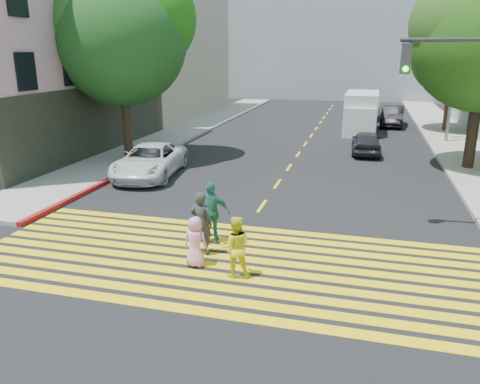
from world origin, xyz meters
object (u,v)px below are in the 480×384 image
at_px(tree_right_far, 456,48).
at_px(dark_car_near, 366,142).
at_px(dark_car_parked, 392,116).
at_px(pedestrian_woman, 235,247).
at_px(white_van, 361,114).
at_px(pedestrian_child, 195,242).
at_px(pedestrian_man, 201,223).
at_px(white_sedan, 150,161).
at_px(silver_car, 370,112).
at_px(tree_left, 122,32).
at_px(pedestrian_extra, 212,212).

relative_size(tree_right_far, dark_car_near, 2.20).
height_order(tree_right_far, dark_car_parked, tree_right_far).
bearing_deg(dark_car_parked, pedestrian_woman, -96.19).
bearing_deg(white_van, pedestrian_child, -98.32).
distance_m(pedestrian_man, white_sedan, 8.74).
distance_m(pedestrian_man, dark_car_near, 15.07).
height_order(pedestrian_woman, silver_car, pedestrian_woman).
distance_m(silver_car, white_van, 6.74).
xyz_separation_m(tree_left, pedestrian_child, (7.59, -11.01, -5.51)).
bearing_deg(white_sedan, tree_right_far, 41.34).
relative_size(tree_right_far, dark_car_parked, 1.84).
height_order(pedestrian_child, dark_car_near, pedestrian_child).
bearing_deg(white_sedan, pedestrian_woman, -59.93).
height_order(pedestrian_man, pedestrian_child, pedestrian_man).
height_order(tree_left, tree_right_far, tree_left).
bearing_deg(pedestrian_man, white_sedan, -45.50).
bearing_deg(tree_left, dark_car_parked, 47.76).
bearing_deg(tree_right_far, white_sedan, -131.84).
bearing_deg(pedestrian_woman, tree_right_far, -124.60).
xyz_separation_m(tree_left, dark_car_parked, (13.42, 14.78, -5.44)).
bearing_deg(silver_car, dark_car_near, 95.02).
height_order(pedestrian_woman, white_van, white_van).
xyz_separation_m(tree_right_far, silver_car, (-5.04, 5.08, -4.88)).
xyz_separation_m(pedestrian_woman, dark_car_near, (2.93, 15.52, -0.14)).
xyz_separation_m(dark_car_near, dark_car_parked, (1.76, 10.57, 0.10)).
xyz_separation_m(pedestrian_woman, pedestrian_child, (-1.14, 0.30, -0.11)).
xyz_separation_m(pedestrian_extra, silver_car, (4.34, 27.40, -0.28)).
xyz_separation_m(tree_left, white_van, (11.22, 11.33, -4.93)).
bearing_deg(pedestrian_child, white_van, -93.36).
bearing_deg(pedestrian_woman, tree_left, -68.37).
xyz_separation_m(tree_left, dark_car_near, (11.66, 4.22, -5.54)).
bearing_deg(tree_right_far, silver_car, 134.77).
relative_size(tree_left, white_sedan, 1.84).
bearing_deg(white_sedan, dark_car_near, 31.78).
bearing_deg(pedestrian_man, dark_car_parked, -93.35).
height_order(pedestrian_extra, dark_car_parked, pedestrian_extra).
bearing_deg(tree_right_far, pedestrian_woman, -108.56).
bearing_deg(white_sedan, white_van, 52.09).
height_order(tree_left, pedestrian_woman, tree_left).
distance_m(tree_right_far, white_sedan, 22.00).
height_order(dark_car_near, white_van, white_van).
relative_size(tree_right_far, pedestrian_child, 6.14).
bearing_deg(pedestrian_man, silver_car, -88.74).
height_order(pedestrian_woman, white_sedan, pedestrian_woman).
bearing_deg(pedestrian_child, pedestrian_woman, 171.14).
bearing_deg(tree_right_far, dark_car_near, -120.84).
height_order(tree_right_far, pedestrian_child, tree_right_far).
bearing_deg(white_van, silver_car, 85.74).
bearing_deg(dark_car_near, tree_right_far, -122.85).
bearing_deg(pedestrian_woman, pedestrian_man, -56.28).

